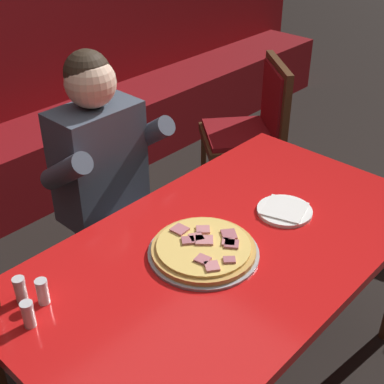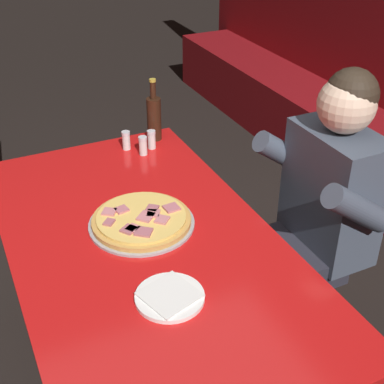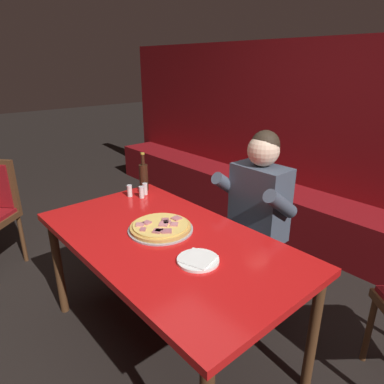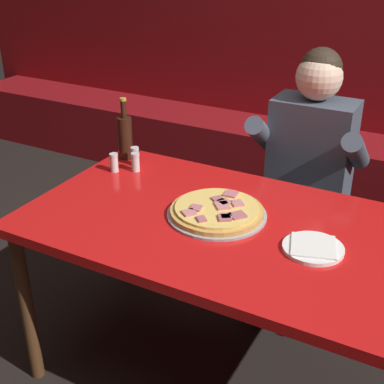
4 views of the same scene
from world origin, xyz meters
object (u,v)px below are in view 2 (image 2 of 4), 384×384
Objects in this scene: shaker_black_pepper at (152,140)px; diner_seated_blue_shirt at (312,214)px; beer_bottle at (154,117)px; pizza at (142,220)px; shaker_parmesan at (126,141)px; main_dining_table at (144,257)px; shaker_oregano at (143,146)px; plate_white_paper at (170,297)px.

shaker_black_pepper is 0.80m from diner_seated_blue_shirt.
pizza is at bearing -25.90° from beer_bottle.
main_dining_table is at bearing -14.82° from shaker_parmesan.
shaker_parmesan is (-0.08, -0.05, 0.00)m from shaker_oregano.
shaker_black_pepper is at bearing 154.75° from pizza.
pizza is 0.70m from beer_bottle.
plate_white_paper is 0.99m from shaker_black_pepper.
beer_bottle reaches higher than pizza.
shaker_oregano is (-0.90, 0.26, 0.03)m from plate_white_paper.
pizza is 4.42× the size of shaker_oregano.
shaker_parmesan is (0.04, -0.15, -0.07)m from beer_bottle.
beer_bottle is 3.40× the size of shaker_oregano.
beer_bottle is (-0.72, 0.33, 0.18)m from main_dining_table.
main_dining_table is 0.68m from diner_seated_blue_shirt.
main_dining_table is 18.60× the size of shaker_black_pepper.
shaker_black_pepper is (0.08, -0.05, -0.07)m from beer_bottle.
plate_white_paper reaches higher than main_dining_table.
beer_bottle is at bearing 154.10° from pizza.
pizza is at bearing -14.39° from shaker_parmesan.
diner_seated_blue_shirt reaches higher than shaker_black_pepper.
pizza is 0.30× the size of diner_seated_blue_shirt.
main_dining_table is 18.60× the size of shaker_parmesan.
shaker_oregano is at bearing -54.51° from shaker_black_pepper.
shaker_parmesan is (-0.98, 0.21, 0.03)m from plate_white_paper.
shaker_parmesan is at bearing 165.61° from pizza.
shaker_oregano is (0.12, -0.11, -0.07)m from beer_bottle.
pizza is 0.67m from diner_seated_blue_shirt.
shaker_parmesan is (-0.58, 0.15, 0.02)m from pizza.
plate_white_paper is at bearing -19.68° from beer_bottle.
diner_seated_blue_shirt is (-0.25, 0.71, -0.06)m from plate_white_paper.
plate_white_paper is at bearing -8.75° from pizza.
shaker_parmesan is (-0.67, 0.18, 0.11)m from main_dining_table.
plate_white_paper is (0.39, -0.06, -0.01)m from pizza.
plate_white_paper is 0.72× the size of beer_bottle.
beer_bottle is (-1.02, 0.37, 0.10)m from plate_white_paper.
diner_seated_blue_shirt is at bearing 24.32° from beer_bottle.
main_dining_table is at bearing -94.21° from diner_seated_blue_shirt.
pizza is 4.42× the size of shaker_black_pepper.
pizza is 0.54m from shaker_oregano.
shaker_oregano is 0.79m from diner_seated_blue_shirt.
main_dining_table is at bearing -24.21° from shaker_black_pepper.
shaker_oregano is at bearing 158.36° from pizza.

